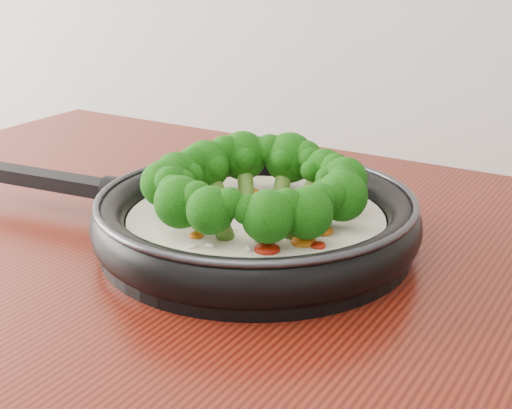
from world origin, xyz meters
The scene contains 1 object.
skillet centered at (-0.14, 1.08, 0.94)m, with size 0.58×0.40×0.11m.
Camera 1 is at (0.25, 0.45, 1.22)m, focal length 50.64 mm.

